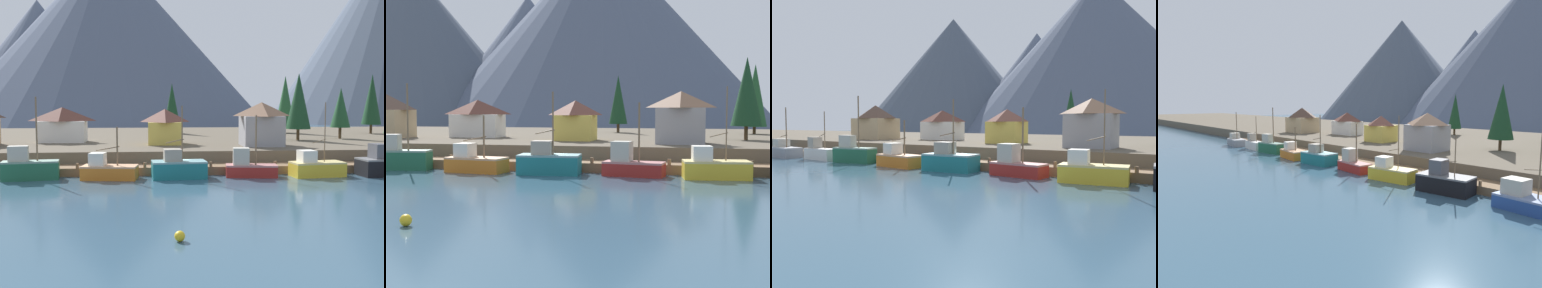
# 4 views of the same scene
# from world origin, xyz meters

# --- Properties ---
(ground_plane) EXTENTS (400.00, 400.00, 1.00)m
(ground_plane) POSITION_xyz_m (0.00, 20.00, -0.50)
(ground_plane) COLOR #335166
(dock) EXTENTS (80.00, 4.00, 1.60)m
(dock) POSITION_xyz_m (0.00, 1.99, 0.50)
(dock) COLOR brown
(dock) RESTS_ON ground_plane
(shoreline_bank) EXTENTS (400.00, 56.00, 2.50)m
(shoreline_bank) POSITION_xyz_m (0.00, 32.00, 1.25)
(shoreline_bank) COLOR brown
(shoreline_bank) RESTS_ON ground_plane
(mountain_west_peak) EXTENTS (98.82, 98.82, 58.64)m
(mountain_west_peak) POSITION_xyz_m (-88.66, 126.51, 29.32)
(mountain_west_peak) COLOR #475160
(mountain_west_peak) RESTS_ON ground_plane
(mountain_central_peak) EXTENTS (72.66, 72.66, 48.18)m
(mountain_central_peak) POSITION_xyz_m (-47.09, 136.21, 24.09)
(mountain_central_peak) COLOR slate
(mountain_central_peak) RESTS_ON ground_plane
(mountain_east_peak) EXTENTS (127.37, 127.37, 70.45)m
(mountain_east_peak) POSITION_xyz_m (-20.20, 140.05, 35.23)
(mountain_east_peak) COLOR #4C566B
(mountain_east_peak) RESTS_ON ground_plane
(fishing_boat_grey) EXTENTS (6.58, 3.70, 8.18)m
(fishing_boat_grey) POSITION_xyz_m (-33.52, -1.98, 1.10)
(fishing_boat_grey) COLOR gray
(fishing_boat_grey) RESTS_ON ground_plane
(fishing_boat_white) EXTENTS (6.41, 2.70, 7.42)m
(fishing_boat_white) POSITION_xyz_m (-24.93, -1.45, 1.14)
(fishing_boat_white) COLOR silver
(fishing_boat_white) RESTS_ON ground_plane
(fishing_boat_green) EXTENTS (6.49, 3.00, 9.48)m
(fishing_boat_green) POSITION_xyz_m (-17.14, -1.64, 1.39)
(fishing_boat_green) COLOR #1E5B3D
(fishing_boat_green) RESTS_ON ground_plane
(fishing_boat_orange) EXTENTS (6.58, 3.65, 6.03)m
(fishing_boat_orange) POSITION_xyz_m (-8.18, -1.96, 1.03)
(fishing_boat_orange) COLOR #CC6B1E
(fishing_boat_orange) RESTS_ON ground_plane
(fishing_boat_teal) EXTENTS (6.47, 3.57, 8.43)m
(fishing_boat_teal) POSITION_xyz_m (-0.09, -1.95, 1.23)
(fishing_boat_teal) COLOR #196B70
(fishing_boat_teal) RESTS_ON ground_plane
(fishing_boat_red) EXTENTS (6.26, 3.06, 7.33)m
(fishing_boat_red) POSITION_xyz_m (8.33, -1.62, 1.18)
(fishing_boat_red) COLOR maroon
(fishing_boat_red) RESTS_ON ground_plane
(fishing_boat_yellow) EXTENTS (6.57, 3.60, 8.82)m
(fishing_boat_yellow) POSITION_xyz_m (16.38, -1.98, 1.10)
(fishing_boat_yellow) COLOR gold
(fishing_boat_yellow) RESTS_ON ground_plane
(fishing_boat_black) EXTENTS (6.56, 3.80, 6.95)m
(fishing_boat_black) POSITION_xyz_m (24.76, -2.08, 1.30)
(fishing_boat_black) COLOR black
(fishing_boat_black) RESTS_ON ground_plane
(fishing_boat_blue) EXTENTS (6.56, 3.84, 8.30)m
(fishing_boat_blue) POSITION_xyz_m (34.03, -2.06, 1.04)
(fishing_boat_blue) COLOR navy
(fishing_boat_blue) RESTS_ON ground_plane
(house_yellow) EXTENTS (5.27, 5.07, 5.30)m
(house_yellow) POSITION_xyz_m (-1.14, 14.79, 5.21)
(house_yellow) COLOR gold
(house_yellow) RESTS_ON shoreline_bank
(house_white) EXTENTS (7.63, 4.46, 5.51)m
(house_white) POSITION_xyz_m (-17.18, 19.71, 5.32)
(house_white) COLOR silver
(house_white) RESTS_ON shoreline_bank
(house_tan) EXTENTS (7.69, 6.26, 6.59)m
(house_tan) POSITION_xyz_m (-29.70, 14.77, 5.87)
(house_tan) COLOR tan
(house_tan) RESTS_ON shoreline_bank
(house_grey) EXTENTS (6.02, 5.62, 6.31)m
(house_grey) POSITION_xyz_m (12.78, 11.11, 5.72)
(house_grey) COLOR gray
(house_grey) RESTS_ON shoreline_bank
(conifer_near_left) EXTENTS (3.27, 3.27, 10.08)m
(conifer_near_left) POSITION_xyz_m (1.00, 39.27, 8.28)
(conifer_near_left) COLOR #4C3823
(conifer_near_left) RESTS_ON shoreline_bank
(conifer_mid_left) EXTENTS (4.10, 4.10, 11.08)m
(conifer_mid_left) POSITION_xyz_m (21.10, 20.23, 8.97)
(conifer_mid_left) COLOR #4C3823
(conifer_mid_left) RESTS_ON shoreline_bank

